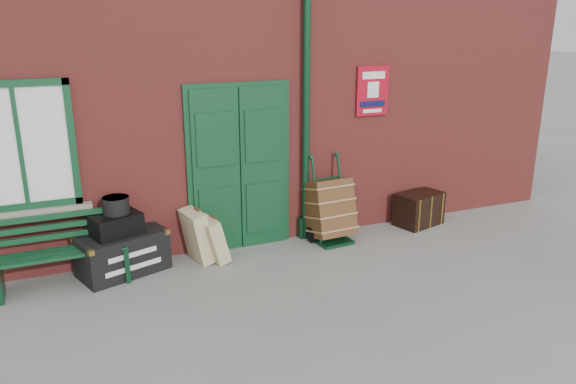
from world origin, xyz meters
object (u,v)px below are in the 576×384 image
bench (62,250)px  dark_trunk (419,209)px  houdini_trunk (122,253)px  porter_trolley (330,209)px

bench → dark_trunk: bench is taller
houdini_trunk → porter_trolley: bearing=-19.9°
houdini_trunk → dark_trunk: 4.40m
bench → houdini_trunk: size_ratio=1.39×
houdini_trunk → bench: bearing=166.8°
bench → houdini_trunk: bearing=5.5°
bench → dark_trunk: (5.07, 0.09, -0.20)m
bench → houdini_trunk: 0.71m
bench → porter_trolley: (3.53, 0.04, 0.02)m
houdini_trunk → porter_trolley: porter_trolley is taller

